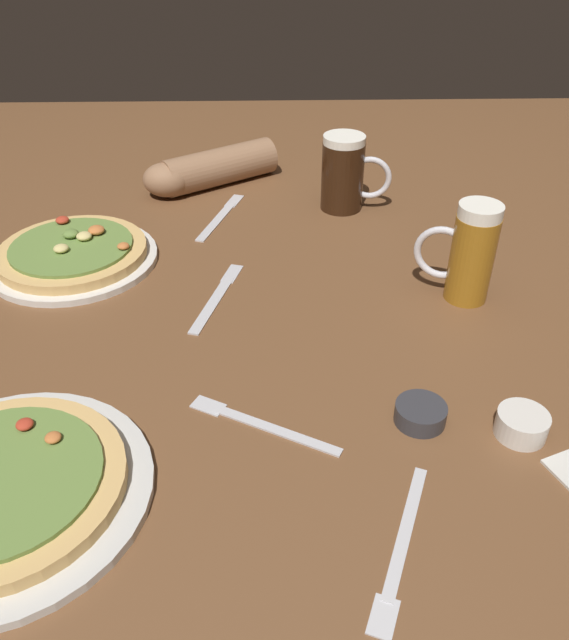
{
  "coord_description": "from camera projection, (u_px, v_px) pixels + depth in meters",
  "views": [
    {
      "loc": [
        -0.02,
        -0.81,
        0.59
      ],
      "look_at": [
        0.0,
        0.0,
        0.02
      ],
      "focal_mm": 36.28,
      "sensor_mm": 36.0,
      "label": 1
    }
  ],
  "objects": [
    {
      "name": "knife_spare",
      "position": [
        221.0,
        216.0,
        1.33
      ],
      "size": [
        0.09,
        0.22,
        0.01
      ],
      "color": "silver",
      "rests_on": "ground_plane"
    },
    {
      "name": "knife_right",
      "position": [
        217.0,
        296.0,
        1.08
      ],
      "size": [
        0.08,
        0.21,
        0.01
      ],
      "color": "silver",
      "rests_on": "ground_plane"
    },
    {
      "name": "beer_mug_dark",
      "position": [
        469.0,
        253.0,
        1.04
      ],
      "size": [
        0.12,
        0.08,
        0.17
      ],
      "color": "#9E6619",
      "rests_on": "ground_plane"
    },
    {
      "name": "fork_left",
      "position": [
        401.0,
        547.0,
        0.68
      ],
      "size": [
        0.1,
        0.21,
        0.01
      ],
      "color": "silver",
      "rests_on": "ground_plane"
    },
    {
      "name": "beer_mug_amber",
      "position": [
        345.0,
        173.0,
        1.32
      ],
      "size": [
        0.14,
        0.09,
        0.16
      ],
      "color": "black",
      "rests_on": "ground_plane"
    },
    {
      "name": "pizza_plate_near",
      "position": [
        4.0,
        489.0,
        0.73
      ],
      "size": [
        0.34,
        0.34,
        0.05
      ],
      "color": "silver",
      "rests_on": "ground_plane"
    },
    {
      "name": "ramekin_sauce",
      "position": [
        420.0,
        414.0,
        0.83
      ],
      "size": [
        0.07,
        0.07,
        0.03
      ],
      "primitive_type": "cylinder",
      "color": "#333338",
      "rests_on": "ground_plane"
    },
    {
      "name": "diner_arm",
      "position": [
        206.0,
        170.0,
        1.43
      ],
      "size": [
        0.29,
        0.22,
        0.08
      ],
      "color": "#936B4C",
      "rests_on": "ground_plane"
    },
    {
      "name": "fork_spare",
      "position": [
        260.0,
        424.0,
        0.83
      ],
      "size": [
        0.2,
        0.12,
        0.01
      ],
      "color": "silver",
      "rests_on": "ground_plane"
    },
    {
      "name": "pizza_plate_far",
      "position": [
        73.0,
        254.0,
        1.17
      ],
      "size": [
        0.3,
        0.3,
        0.05
      ],
      "color": "silver",
      "rests_on": "ground_plane"
    },
    {
      "name": "ramekin_butter",
      "position": [
        522.0,
        424.0,
        0.81
      ],
      "size": [
        0.07,
        0.07,
        0.03
      ],
      "primitive_type": "cylinder",
      "color": "silver",
      "rests_on": "ground_plane"
    },
    {
      "name": "ground_plane",
      "position": [
        284.0,
        338.0,
        1.01
      ],
      "size": [
        2.4,
        2.4,
        0.03
      ],
      "primitive_type": "cube",
      "color": "brown"
    }
  ]
}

